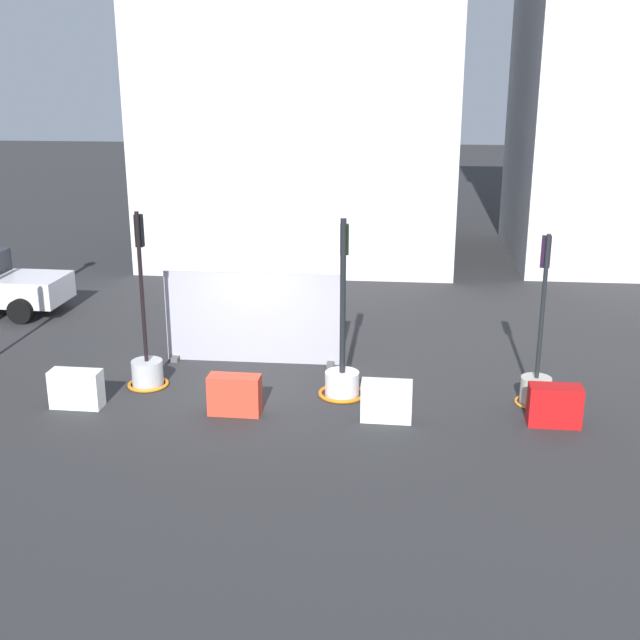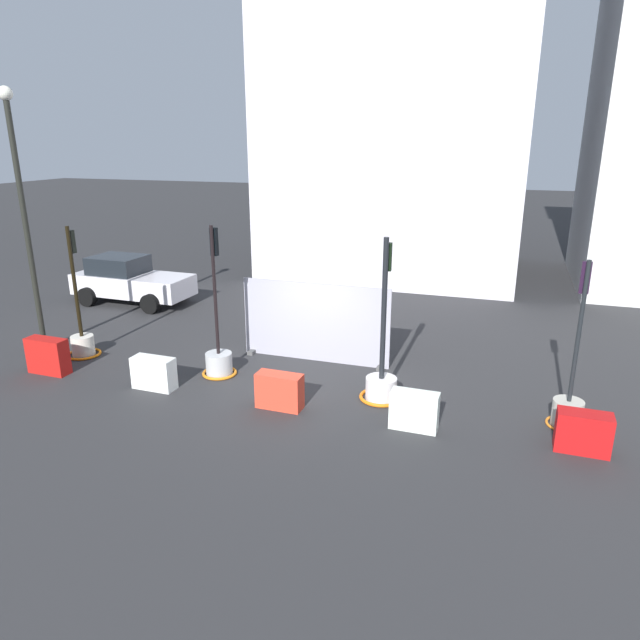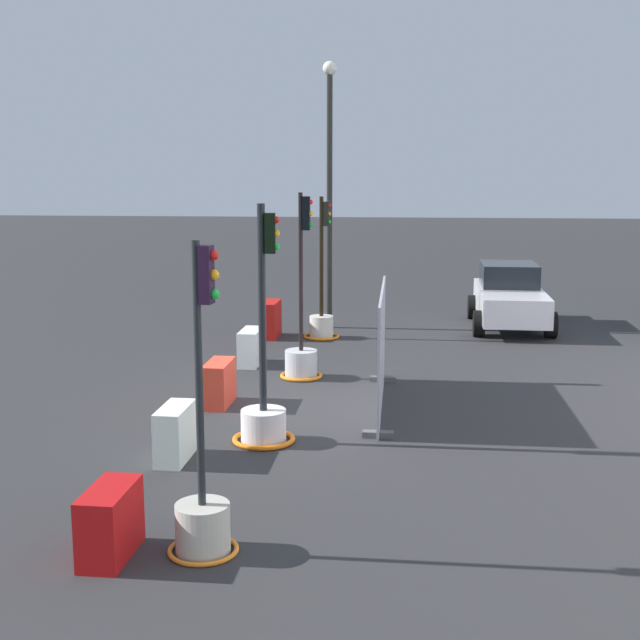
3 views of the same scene
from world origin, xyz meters
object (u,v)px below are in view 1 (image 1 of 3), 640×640
at_px(construction_barrier_3, 386,401).
at_px(construction_barrier_4, 555,405).
at_px(traffic_light_3, 536,377).
at_px(traffic_light_2, 342,369).
at_px(traffic_light_1, 147,363).
at_px(construction_barrier_1, 76,389).
at_px(construction_barrier_2, 235,395).

relative_size(construction_barrier_3, construction_barrier_4, 0.98).
distance_m(traffic_light_3, construction_barrier_4, 1.03).
bearing_deg(traffic_light_2, traffic_light_1, 178.60).
relative_size(traffic_light_3, construction_barrier_4, 3.51).
relative_size(construction_barrier_1, construction_barrier_3, 1.05).
relative_size(traffic_light_1, traffic_light_3, 1.08).
xyz_separation_m(traffic_light_3, construction_barrier_3, (-2.98, -1.12, -0.17)).
distance_m(traffic_light_2, traffic_light_3, 3.92).
xyz_separation_m(traffic_light_2, construction_barrier_1, (-5.25, -1.13, -0.19)).
bearing_deg(construction_barrier_4, construction_barrier_2, -179.05).
height_order(traffic_light_3, construction_barrier_3, traffic_light_3).
height_order(traffic_light_2, traffic_light_3, traffic_light_2).
xyz_separation_m(construction_barrier_3, construction_barrier_4, (3.18, 0.12, -0.01)).
bearing_deg(traffic_light_3, construction_barrier_3, -159.45).
xyz_separation_m(construction_barrier_1, construction_barrier_3, (6.19, -0.03, 0.01)).
bearing_deg(construction_barrier_1, construction_barrier_3, -0.31).
relative_size(traffic_light_1, construction_barrier_1, 3.64).
xyz_separation_m(traffic_light_3, construction_barrier_2, (-5.95, -1.10, -0.17)).
height_order(traffic_light_2, construction_barrier_4, traffic_light_2).
distance_m(traffic_light_3, construction_barrier_3, 3.19).
bearing_deg(construction_barrier_3, construction_barrier_4, 2.17).
xyz_separation_m(traffic_light_1, construction_barrier_4, (8.30, -1.15, -0.13)).
relative_size(traffic_light_1, construction_barrier_4, 3.77).
bearing_deg(construction_barrier_3, traffic_light_3, 20.55).
height_order(traffic_light_2, construction_barrier_1, traffic_light_2).
xyz_separation_m(traffic_light_2, construction_barrier_3, (0.94, -1.17, -0.17)).
bearing_deg(construction_barrier_2, traffic_light_3, 10.47).
relative_size(traffic_light_2, construction_barrier_1, 3.60).
xyz_separation_m(traffic_light_3, construction_barrier_1, (-9.17, -1.09, -0.19)).
xyz_separation_m(construction_barrier_1, construction_barrier_2, (3.22, -0.02, 0.01)).
height_order(construction_barrier_1, construction_barrier_3, construction_barrier_3).
bearing_deg(construction_barrier_1, traffic_light_3, 6.75).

